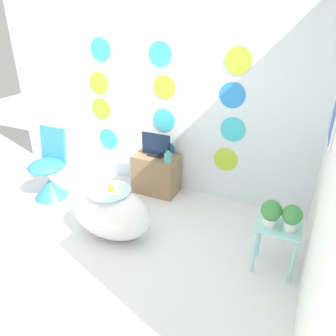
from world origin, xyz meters
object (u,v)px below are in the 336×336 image
tv (156,146)px  potted_plant_left (271,212)px  potted_plant_right (292,216)px  bathtub (111,212)px  chair (49,176)px  vase (168,158)px

tv → potted_plant_left: (1.55, -0.85, -0.03)m
tv → potted_plant_right: bearing=-26.3°
bathtub → potted_plant_left: bearing=6.9°
chair → potted_plant_left: (2.73, -0.16, 0.33)m
tv → bathtub: bearing=-90.2°
tv → vase: size_ratio=2.67×
tv → potted_plant_right: (1.72, -0.85, -0.03)m
bathtub → potted_plant_left: potted_plant_left is taller
tv → potted_plant_right: 1.92m
tv → potted_plant_left: size_ratio=1.58×
potted_plant_right → vase: bearing=154.0°
chair → vase: size_ratio=6.14×
tv → potted_plant_right: tv is taller
bathtub → vase: (0.22, 0.92, 0.29)m
potted_plant_right → tv: bearing=153.7°
bathtub → potted_plant_right: potted_plant_right is taller
vase → potted_plant_left: potted_plant_left is taller
tv → potted_plant_right: size_ratio=1.59×
bathtub → potted_plant_left: (1.56, 0.19, 0.33)m
chair → tv: 1.41m
bathtub → chair: size_ratio=1.00×
bathtub → tv: bearing=89.8°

